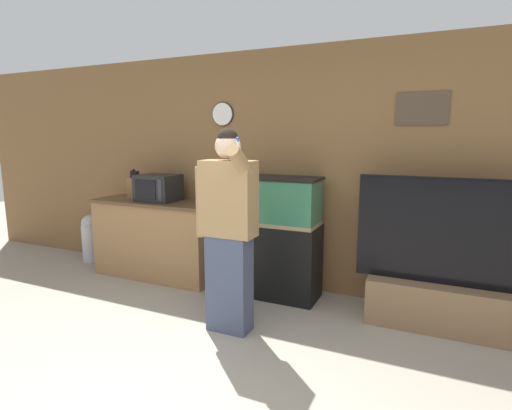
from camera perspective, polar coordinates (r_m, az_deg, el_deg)
The scene contains 8 objects.
wall_back_paneled at distance 4.34m, azimuth 6.68°, elevation 4.73°, with size 10.00×0.08×2.60m.
counter_island at distance 4.96m, azimuth -14.06°, elevation -4.68°, with size 1.56×0.55×0.93m.
microwave at distance 4.82m, azimuth -13.78°, elevation 2.40°, with size 0.46×0.38×0.31m.
knife_block at distance 5.11m, azimuth -17.05°, elevation 2.44°, with size 0.12×0.11×0.36m.
aquarium_on_stand at distance 4.19m, azimuth 2.78°, elevation -4.59°, with size 0.92×0.43×1.27m.
tv_on_stand at distance 3.90m, azimuth 25.26°, elevation -10.47°, with size 1.53×0.40×1.34m.
person_standing at distance 3.38m, azimuth -4.07°, elevation -3.38°, with size 0.55×0.41×1.74m.
trash_bin at distance 5.87m, azimuth -22.49°, elevation -4.28°, with size 0.24×0.24×0.64m.
Camera 1 is at (1.32, -1.49, 1.67)m, focal length 28.00 mm.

